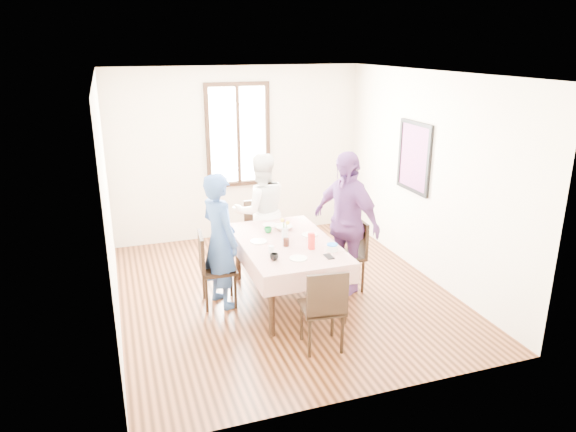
% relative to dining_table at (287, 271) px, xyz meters
% --- Properties ---
extents(ground, '(4.50, 4.50, 0.00)m').
position_rel_dining_table_xyz_m(ground, '(0.02, 0.22, -0.38)').
color(ground, black).
rests_on(ground, ground).
extents(back_wall, '(4.00, 0.00, 4.00)m').
position_rel_dining_table_xyz_m(back_wall, '(0.02, 2.47, 0.98)').
color(back_wall, beige).
rests_on(back_wall, ground).
extents(right_wall, '(0.00, 4.50, 4.50)m').
position_rel_dining_table_xyz_m(right_wall, '(2.02, 0.22, 0.98)').
color(right_wall, beige).
rests_on(right_wall, ground).
extents(window_frame, '(1.02, 0.06, 1.62)m').
position_rel_dining_table_xyz_m(window_frame, '(0.02, 2.45, 1.27)').
color(window_frame, black).
rests_on(window_frame, back_wall).
extents(window_pane, '(0.90, 0.02, 1.50)m').
position_rel_dining_table_xyz_m(window_pane, '(0.02, 2.46, 1.27)').
color(window_pane, white).
rests_on(window_pane, back_wall).
extents(art_poster, '(0.04, 0.76, 0.96)m').
position_rel_dining_table_xyz_m(art_poster, '(2.00, 0.52, 1.18)').
color(art_poster, red).
rests_on(art_poster, right_wall).
extents(dining_table, '(0.97, 1.64, 0.75)m').
position_rel_dining_table_xyz_m(dining_table, '(0.00, 0.00, 0.00)').
color(dining_table, black).
rests_on(dining_table, ground).
extents(tablecloth, '(1.09, 1.76, 0.01)m').
position_rel_dining_table_xyz_m(tablecloth, '(0.00, 0.00, 0.38)').
color(tablecloth, '#580902').
rests_on(tablecloth, dining_table).
extents(chair_left, '(0.45, 0.45, 0.91)m').
position_rel_dining_table_xyz_m(chair_left, '(-0.81, 0.15, 0.08)').
color(chair_left, black).
rests_on(chair_left, ground).
extents(chair_right, '(0.43, 0.43, 0.91)m').
position_rel_dining_table_xyz_m(chair_right, '(0.81, 0.05, 0.08)').
color(chair_right, black).
rests_on(chair_right, ground).
extents(chair_far, '(0.46, 0.46, 0.91)m').
position_rel_dining_table_xyz_m(chair_far, '(0.00, 1.13, 0.08)').
color(chair_far, black).
rests_on(chair_far, ground).
extents(chair_near, '(0.46, 0.46, 0.91)m').
position_rel_dining_table_xyz_m(chair_near, '(-0.00, -1.13, 0.08)').
color(chair_near, black).
rests_on(chair_near, ground).
extents(person_left, '(0.57, 0.69, 1.63)m').
position_rel_dining_table_xyz_m(person_left, '(-0.79, 0.15, 0.44)').
color(person_left, '#2B4983').
rests_on(person_left, ground).
extents(person_far, '(0.79, 0.62, 1.62)m').
position_rel_dining_table_xyz_m(person_far, '(0.00, 1.11, 0.44)').
color(person_far, white).
rests_on(person_far, ground).
extents(person_right, '(0.80, 1.14, 1.80)m').
position_rel_dining_table_xyz_m(person_right, '(0.79, 0.05, 0.53)').
color(person_right, '#643776').
rests_on(person_right, ground).
extents(mug_black, '(0.13, 0.13, 0.08)m').
position_rel_dining_table_xyz_m(mug_black, '(-0.31, -0.49, 0.43)').
color(mug_black, black).
rests_on(mug_black, tablecloth).
extents(mug_flag, '(0.13, 0.13, 0.08)m').
position_rel_dining_table_xyz_m(mug_flag, '(0.28, -0.07, 0.43)').
color(mug_flag, red).
rests_on(mug_flag, tablecloth).
extents(mug_green, '(0.13, 0.13, 0.07)m').
position_rel_dining_table_xyz_m(mug_green, '(-0.12, 0.37, 0.42)').
color(mug_green, '#0C7226').
rests_on(mug_green, tablecloth).
extents(serving_bowl, '(0.23, 0.23, 0.06)m').
position_rel_dining_table_xyz_m(serving_bowl, '(0.10, 0.42, 0.41)').
color(serving_bowl, white).
rests_on(serving_bowl, tablecloth).
extents(juice_carton, '(0.06, 0.06, 0.19)m').
position_rel_dining_table_xyz_m(juice_carton, '(0.19, -0.32, 0.48)').
color(juice_carton, red).
rests_on(juice_carton, tablecloth).
extents(butter_tub, '(0.13, 0.13, 0.07)m').
position_rel_dining_table_xyz_m(butter_tub, '(0.40, -0.44, 0.42)').
color(butter_tub, white).
rests_on(butter_tub, tablecloth).
extents(jam_jar, '(0.07, 0.07, 0.10)m').
position_rel_dining_table_xyz_m(jam_jar, '(-0.05, -0.14, 0.43)').
color(jam_jar, black).
rests_on(jam_jar, tablecloth).
extents(drinking_glass, '(0.06, 0.06, 0.09)m').
position_rel_dining_table_xyz_m(drinking_glass, '(-0.28, -0.29, 0.43)').
color(drinking_glass, silver).
rests_on(drinking_glass, tablecloth).
extents(smartphone, '(0.08, 0.16, 0.01)m').
position_rel_dining_table_xyz_m(smartphone, '(0.29, -0.60, 0.39)').
color(smartphone, black).
rests_on(smartphone, tablecloth).
extents(flower_vase, '(0.08, 0.08, 0.16)m').
position_rel_dining_table_xyz_m(flower_vase, '(-0.00, 0.05, 0.47)').
color(flower_vase, silver).
rests_on(flower_vase, tablecloth).
extents(plate_left, '(0.20, 0.20, 0.01)m').
position_rel_dining_table_xyz_m(plate_left, '(-0.32, 0.10, 0.39)').
color(plate_left, white).
rests_on(plate_left, tablecloth).
extents(plate_right, '(0.20, 0.20, 0.01)m').
position_rel_dining_table_xyz_m(plate_right, '(0.34, 0.12, 0.39)').
color(plate_right, white).
rests_on(plate_right, tablecloth).
extents(plate_far, '(0.20, 0.20, 0.01)m').
position_rel_dining_table_xyz_m(plate_far, '(-0.02, 0.62, 0.39)').
color(plate_far, white).
rests_on(plate_far, tablecloth).
extents(plate_near, '(0.20, 0.20, 0.01)m').
position_rel_dining_table_xyz_m(plate_near, '(-0.05, -0.54, 0.39)').
color(plate_near, white).
rests_on(plate_near, tablecloth).
extents(butter_lid, '(0.12, 0.12, 0.01)m').
position_rel_dining_table_xyz_m(butter_lid, '(0.40, -0.44, 0.46)').
color(butter_lid, blue).
rests_on(butter_lid, butter_tub).
extents(flower_bunch, '(0.09, 0.09, 0.10)m').
position_rel_dining_table_xyz_m(flower_bunch, '(-0.00, 0.05, 0.60)').
color(flower_bunch, yellow).
rests_on(flower_bunch, flower_vase).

